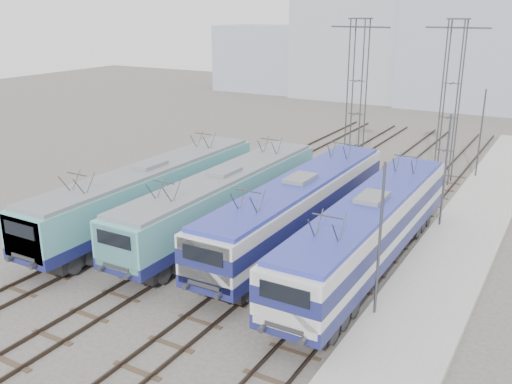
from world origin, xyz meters
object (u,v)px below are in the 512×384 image
object	(u,v)px
catenary_tower_west	(357,92)
mast_front	(379,244)
locomotive_far_right	(369,228)
mast_mid	(445,173)
locomotive_far_left	(148,191)
locomotive_center_right	(298,206)
catenary_tower_east	(451,95)
mast_rear	(480,135)
locomotive_center_left	(223,198)

from	to	relation	value
catenary_tower_west	mast_front	distance (m)	22.00
mast_front	locomotive_far_right	bearing A→B (deg)	113.65
mast_mid	locomotive_far_left	bearing A→B (deg)	-151.05
mast_mid	locomotive_center_right	bearing A→B (deg)	-134.30
locomotive_far_left	catenary_tower_west	xyz separation A→B (m)	(6.75, 16.49, 4.33)
locomotive_far_left	locomotive_far_right	distance (m)	13.52
locomotive_center_right	locomotive_far_right	size ratio (longest dim) A/B	1.00
mast_front	catenary_tower_east	bearing A→B (deg)	95.45
mast_rear	mast_front	bearing A→B (deg)	-90.00
catenary_tower_west	mast_mid	bearing A→B (deg)	-42.93
catenary_tower_west	mast_rear	world-z (taller)	catenary_tower_west
locomotive_center_right	catenary_tower_west	bearing A→B (deg)	98.82
catenary_tower_west	catenary_tower_east	distance (m)	6.80
mast_mid	catenary_tower_east	bearing A→B (deg)	101.86
locomotive_far_right	catenary_tower_east	distance (m)	18.28
locomotive_far_left	catenary_tower_east	world-z (taller)	catenary_tower_east
catenary_tower_east	mast_front	xyz separation A→B (m)	(2.10, -22.00, -3.14)
locomotive_center_left	locomotive_center_right	bearing A→B (deg)	9.30
mast_mid	mast_rear	distance (m)	12.00
catenary_tower_east	mast_mid	size ratio (longest dim) A/B	1.71
mast_mid	mast_rear	size ratio (longest dim) A/B	1.00
locomotive_far_right	mast_front	world-z (taller)	mast_front
locomotive_far_right	mast_front	bearing A→B (deg)	-66.35
mast_rear	locomotive_center_left	bearing A→B (deg)	-119.42
mast_rear	mast_mid	bearing A→B (deg)	-90.00
locomotive_far_left	mast_front	bearing A→B (deg)	-12.88
catenary_tower_east	locomotive_center_left	bearing A→B (deg)	-116.91
mast_front	mast_mid	bearing A→B (deg)	90.00
locomotive_far_left	catenary_tower_west	world-z (taller)	catenary_tower_west
locomotive_center_left	locomotive_far_right	size ratio (longest dim) A/B	0.97
locomotive_center_right	mast_mid	world-z (taller)	mast_mid
locomotive_center_left	catenary_tower_east	distance (m)	19.83
locomotive_far_right	locomotive_center_left	bearing A→B (deg)	176.62
locomotive_center_right	locomotive_far_right	bearing A→B (deg)	-15.75
catenary_tower_west	catenary_tower_east	size ratio (longest dim) A/B	1.00
catenary_tower_west	mast_mid	distance (m)	12.16
locomotive_far_left	mast_mid	distance (m)	17.58
locomotive_far_right	catenary_tower_west	distance (m)	17.68
locomotive_far_right	mast_rear	world-z (taller)	mast_rear
mast_front	mast_mid	distance (m)	12.00
locomotive_center_right	catenary_tower_west	world-z (taller)	catenary_tower_west
mast_mid	locomotive_center_left	bearing A→B (deg)	-146.27
locomotive_far_left	mast_front	world-z (taller)	mast_front
locomotive_center_right	catenary_tower_east	distance (m)	17.57
locomotive_center_right	mast_mid	size ratio (longest dim) A/B	2.66
catenary_tower_east	mast_front	world-z (taller)	catenary_tower_east
locomotive_center_left	locomotive_far_right	distance (m)	9.02
locomotive_center_left	mast_front	xyz separation A→B (m)	(10.85, -4.76, 1.23)
locomotive_far_left	locomotive_center_right	world-z (taller)	locomotive_center_right
locomotive_far_left	catenary_tower_west	size ratio (longest dim) A/B	1.55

